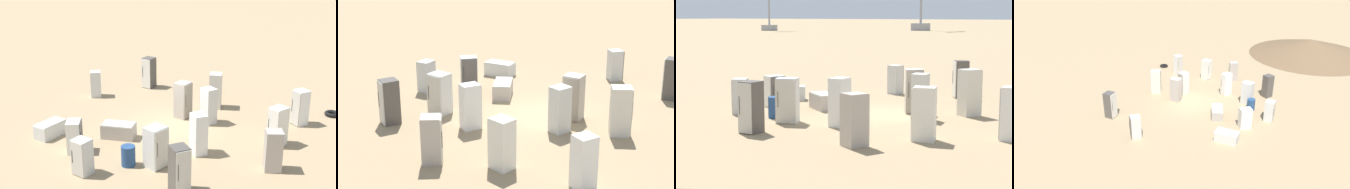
{
  "view_description": "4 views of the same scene",
  "coord_description": "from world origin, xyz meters",
  "views": [
    {
      "loc": [
        -19.37,
        8.04,
        8.96
      ],
      "look_at": [
        0.29,
        0.07,
        1.56
      ],
      "focal_mm": 50.0,
      "sensor_mm": 36.0,
      "label": 1
    },
    {
      "loc": [
        -11.5,
        -18.32,
        8.48
      ],
      "look_at": [
        -1.3,
        0.58,
        0.92
      ],
      "focal_mm": 60.0,
      "sensor_mm": 36.0,
      "label": 2
    },
    {
      "loc": [
        -20.14,
        -10.9,
        4.05
      ],
      "look_at": [
        -1.44,
        0.95,
        0.92
      ],
      "focal_mm": 60.0,
      "sensor_mm": 36.0,
      "label": 3
    },
    {
      "loc": [
        12.2,
        19.02,
        11.22
      ],
      "look_at": [
        1.26,
        0.5,
        1.19
      ],
      "focal_mm": 35.0,
      "sensor_mm": 36.0,
      "label": 4
    }
  ],
  "objects": [
    {
      "name": "power_pylon_2",
      "position": [
        96.02,
        86.25,
        7.87
      ],
      "size": [
        8.86,
        3.04,
        25.31
      ],
      "color": "gray",
      "rests_on": "ground_plane"
    },
    {
      "name": "ground_plane",
      "position": [
        0.0,
        0.0,
        0.0
      ],
      "size": [
        1000.0,
        1000.0,
        0.0
      ],
      "primitive_type": "plane",
      "color": "#9E8460"
    },
    {
      "name": "discarded_fridge_14",
      "position": [
        -0.26,
        -1.84,
        0.9
      ],
      "size": [
        0.82,
        0.69,
        1.81
      ],
      "rotation": [
        0.0,
        0.0,
        4.9
      ],
      "color": "silver",
      "rests_on": "ground_plane"
    },
    {
      "name": "rusty_barrel",
      "position": [
        -3.05,
        3.15,
        0.43
      ],
      "size": [
        0.58,
        0.58,
        0.85
      ],
      "color": "navy",
      "rests_on": "ground_plane"
    },
    {
      "name": "discarded_fridge_8",
      "position": [
        -3.67,
        -3.52,
        0.89
      ],
      "size": [
        0.77,
        0.88,
        1.77
      ],
      "rotation": [
        0.0,
        0.0,
        0.28
      ],
      "color": "silver",
      "rests_on": "ground_plane"
    },
    {
      "name": "discarded_fridge_3",
      "position": [
        -5.53,
        -2.03,
        0.84
      ],
      "size": [
        0.9,
        0.87,
        1.67
      ],
      "rotation": [
        0.0,
        0.0,
        4.28
      ],
      "color": "#A89E93",
      "rests_on": "ground_plane"
    },
    {
      "name": "discarded_fridge_12",
      "position": [
        -0.97,
        4.89,
        0.7
      ],
      "size": [
        0.91,
        0.82,
        1.41
      ],
      "rotation": [
        0.0,
        0.0,
        2.82
      ],
      "color": "silver",
      "rests_on": "ground_plane"
    },
    {
      "name": "discarded_fridge_5",
      "position": [
        1.07,
        5.61,
        0.34
      ],
      "size": [
        1.42,
        1.6,
        0.69
      ],
      "rotation": [
        0.0,
        0.0,
        0.6
      ],
      "color": "silver",
      "rests_on": "ground_plane"
    },
    {
      "name": "discarded_fridge_4",
      "position": [
        -0.28,
        2.75,
        0.35
      ],
      "size": [
        1.5,
        1.68,
        0.7
      ],
      "rotation": [
        0.0,
        0.0,
        5.68
      ],
      "color": "#A89E93",
      "rests_on": "ground_plane"
    },
    {
      "name": "discarded_fridge_2",
      "position": [
        5.72,
        2.33,
        0.74
      ],
      "size": [
        0.76,
        0.7,
        1.49
      ],
      "rotation": [
        0.0,
        0.0,
        4.48
      ],
      "color": "silver",
      "rests_on": "ground_plane"
    },
    {
      "name": "discarded_fridge_13",
      "position": [
        -5.71,
        2.05,
        0.9
      ],
      "size": [
        0.73,
        0.64,
        1.8
      ],
      "rotation": [
        0.0,
        0.0,
        1.6
      ],
      "color": "#4C4742",
      "rests_on": "ground_plane"
    },
    {
      "name": "discarded_fridge_1",
      "position": [
        1.55,
        -3.17,
        0.95
      ],
      "size": [
        0.99,
        0.94,
        1.9
      ],
      "rotation": [
        0.0,
        0.0,
        4.14
      ],
      "color": "beige",
      "rests_on": "ground_plane"
    },
    {
      "name": "discarded_fridge_11",
      "position": [
        0.92,
        -1.0,
        0.92
      ],
      "size": [
        0.94,
        0.95,
        1.85
      ],
      "rotation": [
        0.0,
        0.0,
        2.11
      ],
      "color": "#A89E93",
      "rests_on": "ground_plane"
    },
    {
      "name": "discarded_fridge_10",
      "position": [
        -3.55,
        2.15,
        0.86
      ],
      "size": [
        0.97,
        1.0,
        1.71
      ],
      "rotation": [
        0.0,
        0.0,
        2.0
      ],
      "color": "silver",
      "rests_on": "ground_plane"
    },
    {
      "name": "discarded_fridge_0",
      "position": [
        -3.12,
        0.07,
        0.9
      ],
      "size": [
        0.75,
        0.57,
        1.8
      ],
      "rotation": [
        0.0,
        0.0,
        4.7
      ],
      "color": "white",
      "rests_on": "ground_plane"
    },
    {
      "name": "discarded_fridge_7",
      "position": [
        -2.11,
        -5.89,
        0.88
      ],
      "size": [
        0.66,
        0.68,
        1.76
      ],
      "rotation": [
        0.0,
        0.0,
        0.05
      ],
      "color": "white",
      "rests_on": "ground_plane"
    },
    {
      "name": "discarded_fridge_6",
      "position": [
        6.15,
        -1.06,
        0.92
      ],
      "size": [
        0.89,
        0.91,
        1.84
      ],
      "rotation": [
        0.0,
        0.0,
        0.6
      ],
      "color": "#4C4742",
      "rests_on": "ground_plane"
    },
    {
      "name": "discarded_fridge_9",
      "position": [
        -3.06,
        5.01,
        0.73
      ],
      "size": [
        0.88,
        0.86,
        1.46
      ],
      "rotation": [
        0.0,
        0.0,
        0.57
      ],
      "color": "silver",
      "rests_on": "ground_plane"
    }
  ]
}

